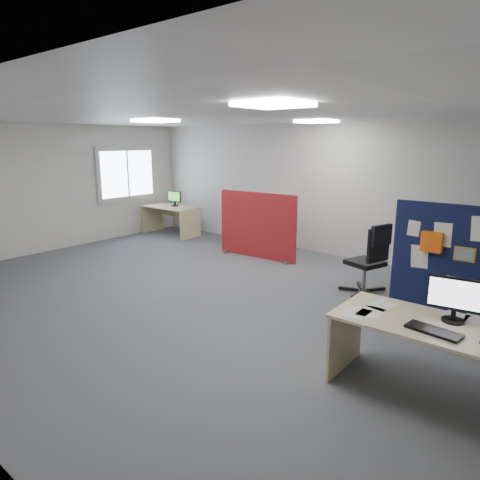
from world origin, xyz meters
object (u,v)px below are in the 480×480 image
Objects in this scene: main_desk at (440,342)px; monitor_main at (456,297)px; navy_divider at (471,271)px; red_divider at (257,226)px; second_desk at (172,213)px; office_chair at (372,256)px; monitor_second at (175,198)px.

monitor_main reaches higher than main_desk.
navy_divider is at bearing 88.15° from monitor_main.
main_desk is at bearing -37.66° from red_divider.
office_chair is (5.70, -1.09, 0.09)m from second_desk.
red_divider reaches higher than office_chair.
main_desk is 1.04× the size of red_divider.
main_desk is 1.66× the size of office_chair.
monitor_main is at bearing -28.73° from monitor_second.
navy_divider reaches higher than main_desk.
office_chair is (-1.56, 2.22, 0.07)m from main_desk.
second_desk is 1.32× the size of office_chair.
navy_divider is at bearing 93.92° from main_desk.
navy_divider is at bearing -19.51° from red_divider.
office_chair is at bearing 119.70° from monitor_main.
second_desk is 0.40m from monitor_second.
office_chair reaches higher than second_desk.
navy_divider is at bearing -1.11° from office_chair.
main_desk is 0.42m from monitor_main.
monitor_main is at bearing -33.79° from office_chair.
navy_divider is 1.59m from monitor_main.
red_divider is (-4.13, 1.20, -0.14)m from navy_divider.
second_desk is at bearing 155.55° from main_desk.
main_desk is 1.25× the size of second_desk.
monitor_main is (0.06, 0.13, 0.40)m from main_desk.
second_desk is at bearing 169.05° from red_divider.
monitor_main is 0.32× the size of second_desk.
office_chair is (-1.45, 0.51, -0.17)m from navy_divider.
red_divider is 3.04m from second_desk.
navy_divider is 4.64× the size of monitor_second.
monitor_second is (-7.08, 1.66, 0.14)m from navy_divider.
second_desk is (-7.14, 1.60, -0.26)m from navy_divider.
navy_divider is 4.30m from red_divider.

